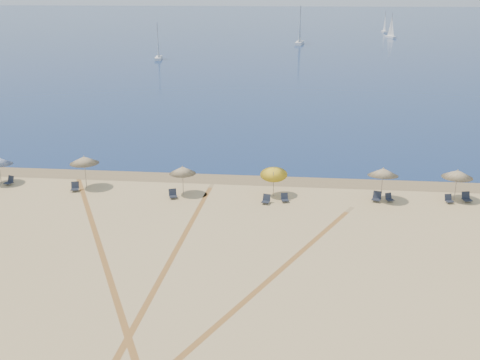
{
  "coord_description": "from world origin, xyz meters",
  "views": [
    {
      "loc": [
        4.21,
        -20.0,
        15.17
      ],
      "look_at": [
        0.0,
        20.0,
        1.3
      ],
      "focal_mm": 42.45,
      "sensor_mm": 36.0,
      "label": 1
    }
  ],
  "objects_px": {
    "chair_2": "(75,187)",
    "chair_4": "(266,200)",
    "umbrella_2": "(183,170)",
    "sailboat_0": "(300,33)",
    "umbrella_5": "(457,174)",
    "chair_6": "(377,197)",
    "chair_5": "(285,198)",
    "sailboat_1": "(385,26)",
    "chair_8": "(449,199)",
    "sailboat_3": "(391,30)",
    "umbrella_4": "(383,172)",
    "chair_3": "(173,194)",
    "chair_7": "(389,198)",
    "umbrella_3": "(274,171)",
    "chair_1": "(10,181)",
    "umbrella_1": "(84,160)",
    "sailboat_2": "(158,49)"
  },
  "relations": [
    {
      "from": "chair_6",
      "to": "sailboat_1",
      "type": "xyz_separation_m",
      "value": [
        21.8,
        160.6,
        1.85
      ]
    },
    {
      "from": "umbrella_5",
      "to": "sailboat_1",
      "type": "distance_m",
      "value": 160.55
    },
    {
      "from": "umbrella_3",
      "to": "umbrella_4",
      "type": "relative_size",
      "value": 0.98
    },
    {
      "from": "umbrella_3",
      "to": "sailboat_3",
      "type": "relative_size",
      "value": 0.35
    },
    {
      "from": "chair_5",
      "to": "umbrella_3",
      "type": "bearing_deg",
      "value": 117.3
    },
    {
      "from": "umbrella_2",
      "to": "sailboat_1",
      "type": "height_order",
      "value": "sailboat_1"
    },
    {
      "from": "umbrella_4",
      "to": "chair_7",
      "type": "xyz_separation_m",
      "value": [
        0.57,
        -0.13,
        -1.96
      ]
    },
    {
      "from": "chair_3",
      "to": "chair_4",
      "type": "distance_m",
      "value": 7.04
    },
    {
      "from": "sailboat_2",
      "to": "chair_8",
      "type": "bearing_deg",
      "value": -72.01
    },
    {
      "from": "chair_3",
      "to": "sailboat_0",
      "type": "relative_size",
      "value": 0.08
    },
    {
      "from": "chair_8",
      "to": "chair_2",
      "type": "bearing_deg",
      "value": 166.14
    },
    {
      "from": "umbrella_4",
      "to": "chair_6",
      "type": "bearing_deg",
      "value": -150.91
    },
    {
      "from": "chair_6",
      "to": "sailboat_3",
      "type": "bearing_deg",
      "value": 98.78
    },
    {
      "from": "umbrella_4",
      "to": "chair_7",
      "type": "height_order",
      "value": "umbrella_4"
    },
    {
      "from": "chair_4",
      "to": "chair_6",
      "type": "relative_size",
      "value": 0.86
    },
    {
      "from": "chair_5",
      "to": "sailboat_0",
      "type": "height_order",
      "value": "sailboat_0"
    },
    {
      "from": "chair_5",
      "to": "chair_7",
      "type": "bearing_deg",
      "value": -6.71
    },
    {
      "from": "umbrella_2",
      "to": "chair_1",
      "type": "height_order",
      "value": "umbrella_2"
    },
    {
      "from": "umbrella_5",
      "to": "chair_3",
      "type": "height_order",
      "value": "umbrella_5"
    },
    {
      "from": "umbrella_3",
      "to": "umbrella_5",
      "type": "xyz_separation_m",
      "value": [
        13.44,
        0.62,
        0.08
      ]
    },
    {
      "from": "umbrella_2",
      "to": "chair_1",
      "type": "distance_m",
      "value": 14.43
    },
    {
      "from": "umbrella_2",
      "to": "sailboat_0",
      "type": "distance_m",
      "value": 117.56
    },
    {
      "from": "umbrella_1",
      "to": "chair_3",
      "type": "bearing_deg",
      "value": -11.84
    },
    {
      "from": "umbrella_2",
      "to": "umbrella_4",
      "type": "distance_m",
      "value": 14.86
    },
    {
      "from": "chair_4",
      "to": "chair_7",
      "type": "relative_size",
      "value": 1.0
    },
    {
      "from": "umbrella_5",
      "to": "chair_1",
      "type": "xyz_separation_m",
      "value": [
        -34.61,
        -0.17,
        -1.75
      ]
    },
    {
      "from": "chair_1",
      "to": "chair_4",
      "type": "distance_m",
      "value": 20.81
    },
    {
      "from": "umbrella_5",
      "to": "sailboat_0",
      "type": "bearing_deg",
      "value": 95.97
    },
    {
      "from": "umbrella_2",
      "to": "sailboat_3",
      "type": "relative_size",
      "value": 0.31
    },
    {
      "from": "sailboat_2",
      "to": "sailboat_3",
      "type": "height_order",
      "value": "sailboat_2"
    },
    {
      "from": "umbrella_3",
      "to": "sailboat_0",
      "type": "xyz_separation_m",
      "value": [
        1.29,
        116.91,
        1.05
      ]
    },
    {
      "from": "chair_5",
      "to": "sailboat_1",
      "type": "height_order",
      "value": "sailboat_1"
    },
    {
      "from": "umbrella_1",
      "to": "sailboat_0",
      "type": "distance_m",
      "value": 117.66
    },
    {
      "from": "chair_6",
      "to": "chair_3",
      "type": "bearing_deg",
      "value": -159.16
    },
    {
      "from": "chair_3",
      "to": "chair_7",
      "type": "xyz_separation_m",
      "value": [
        16.06,
        1.0,
        -0.03
      ]
    },
    {
      "from": "umbrella_2",
      "to": "umbrella_5",
      "type": "bearing_deg",
      "value": 2.75
    },
    {
      "from": "umbrella_5",
      "to": "chair_5",
      "type": "xyz_separation_m",
      "value": [
        -12.56,
        -1.66,
        -1.78
      ]
    },
    {
      "from": "chair_8",
      "to": "sailboat_3",
      "type": "xyz_separation_m",
      "value": [
        15.73,
        139.73,
        1.94
      ]
    },
    {
      "from": "umbrella_2",
      "to": "chair_7",
      "type": "bearing_deg",
      "value": 0.7
    },
    {
      "from": "umbrella_1",
      "to": "chair_8",
      "type": "height_order",
      "value": "umbrella_1"
    },
    {
      "from": "umbrella_3",
      "to": "chair_3",
      "type": "distance_m",
      "value": 7.76
    },
    {
      "from": "umbrella_4",
      "to": "chair_8",
      "type": "xyz_separation_m",
      "value": [
        4.89,
        0.03,
        -1.95
      ]
    },
    {
      "from": "sailboat_0",
      "to": "umbrella_2",
      "type": "bearing_deg",
      "value": -86.97
    },
    {
      "from": "chair_2",
      "to": "chair_4",
      "type": "distance_m",
      "value": 14.98
    },
    {
      "from": "sailboat_1",
      "to": "chair_4",
      "type": "bearing_deg",
      "value": -103.61
    },
    {
      "from": "chair_2",
      "to": "chair_3",
      "type": "xyz_separation_m",
      "value": [
        7.91,
        -0.75,
        -0.01
      ]
    },
    {
      "from": "chair_1",
      "to": "chair_7",
      "type": "xyz_separation_m",
      "value": [
        29.74,
        -0.62,
        -0.04
      ]
    },
    {
      "from": "sailboat_0",
      "to": "umbrella_4",
      "type": "bearing_deg",
      "value": -79.71
    },
    {
      "from": "umbrella_5",
      "to": "chair_6",
      "type": "height_order",
      "value": "umbrella_5"
    },
    {
      "from": "chair_4",
      "to": "sailboat_0",
      "type": "distance_m",
      "value": 118.48
    }
  ]
}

